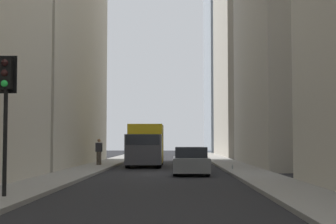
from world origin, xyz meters
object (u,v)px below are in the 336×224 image
at_px(pedestrian, 99,151).
at_px(discarded_bottle, 232,167).
at_px(hatchback_grey, 191,162).
at_px(traffic_light_foreground, 6,92).
at_px(delivery_truck, 146,145).

height_order(pedestrian, discarded_bottle, pedestrian).
distance_m(hatchback_grey, traffic_light_foreground, 13.10).
xyz_separation_m(traffic_light_foreground, discarded_bottle, (14.21, -8.07, -2.87)).
height_order(delivery_truck, traffic_light_foreground, traffic_light_foreground).
distance_m(hatchback_grey, pedestrian, 9.88).
xyz_separation_m(traffic_light_foreground, pedestrian, (19.46, 0.26, -2.04)).
xyz_separation_m(delivery_truck, discarded_bottle, (-5.68, -5.22, -1.21)).
xyz_separation_m(delivery_truck, hatchback_grey, (-8.33, -2.80, -0.80)).
relative_size(pedestrian, discarded_bottle, 6.41).
height_order(traffic_light_foreground, discarded_bottle, traffic_light_foreground).
distance_m(traffic_light_foreground, discarded_bottle, 16.60).
height_order(traffic_light_foreground, pedestrian, traffic_light_foreground).
bearing_deg(discarded_bottle, pedestrian, 57.80).
bearing_deg(traffic_light_foreground, pedestrian, 0.77).
distance_m(delivery_truck, pedestrian, 3.16).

